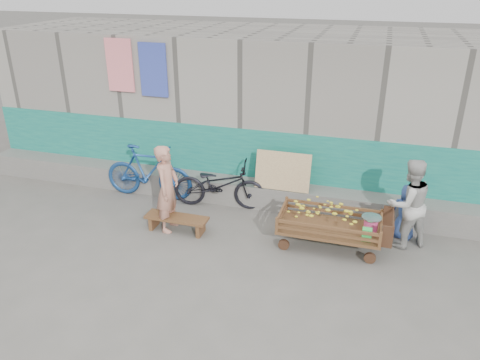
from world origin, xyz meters
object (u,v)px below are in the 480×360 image
(vendor_man, at_px, (167,189))
(bicycle_blue, at_px, (149,172))
(bench, at_px, (177,220))
(child, at_px, (405,212))
(banana_cart, at_px, (328,219))
(woman, at_px, (408,204))
(bicycle_dark, at_px, (219,185))

(vendor_man, bearing_deg, bicycle_blue, 38.09)
(bench, xyz_separation_m, vendor_man, (-0.15, 0.04, 0.56))
(bench, height_order, vendor_man, vendor_man)
(child, distance_m, bicycle_blue, 4.75)
(banana_cart, relative_size, vendor_man, 1.16)
(woman, height_order, bicycle_blue, woman)
(bench, relative_size, vendor_man, 0.71)
(banana_cart, distance_m, woman, 1.28)
(bicycle_dark, bearing_deg, bench, 151.04)
(banana_cart, bearing_deg, bicycle_blue, 166.86)
(banana_cart, xyz_separation_m, bench, (-2.52, -0.23, -0.31))
(vendor_man, relative_size, child, 1.59)
(bench, height_order, child, child)
(bench, distance_m, bicycle_blue, 1.53)
(bench, relative_size, bicycle_dark, 0.63)
(woman, xyz_separation_m, bicycle_blue, (-4.75, 0.42, -0.21))
(banana_cart, height_order, woman, woman)
(banana_cart, relative_size, bicycle_dark, 1.02)
(woman, bearing_deg, bicycle_dark, -37.39)
(child, bearing_deg, banana_cart, 38.12)
(bench, height_order, bicycle_dark, bicycle_dark)
(banana_cart, height_order, child, child)
(vendor_man, distance_m, child, 3.96)
(bench, xyz_separation_m, bicycle_dark, (0.41, 1.07, 0.26))
(child, xyz_separation_m, bicycle_dark, (-3.30, 0.19, -0.03))
(child, xyz_separation_m, bicycle_blue, (-4.75, 0.19, 0.05))
(vendor_man, distance_m, bicycle_dark, 1.21)
(woman, distance_m, bicycle_blue, 4.77)
(woman, relative_size, child, 1.56)
(child, height_order, bicycle_dark, child)
(banana_cart, relative_size, bench, 1.62)
(bicycle_blue, bearing_deg, woman, -96.86)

